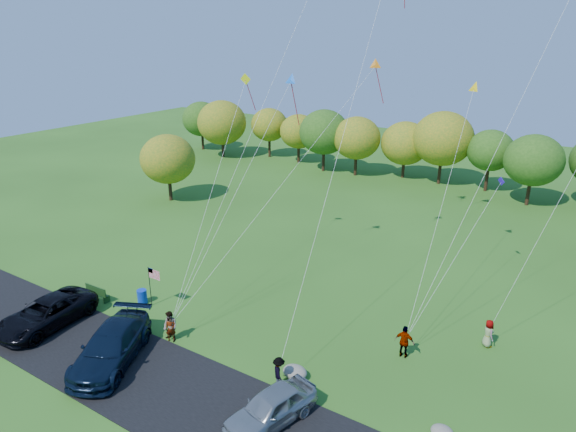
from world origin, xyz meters
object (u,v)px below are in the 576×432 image
minivan_silver (271,408)px  minivan_dark (46,313)px  flyer_e (488,333)px  minivan_navy (111,347)px  park_bench (97,292)px  flyer_c (279,372)px  trash_barrel (142,297)px  flyer_b (170,327)px  flyer_a (171,329)px  flyer_d (405,342)px

minivan_silver → minivan_dark: bearing=-164.4°
minivan_silver → flyer_e: 13.46m
flyer_e → minivan_silver: bearing=109.6°
minivan_navy → park_bench: size_ratio=3.41×
minivan_silver → flyer_c: (-1.13, 2.34, -0.03)m
trash_barrel → flyer_e: bearing=19.5°
flyer_e → trash_barrel: (-20.10, -7.14, -0.35)m
flyer_b → trash_barrel: 5.18m
flyer_b → flyer_e: 17.96m
minivan_dark → minivan_silver: minivan_dark is taller
flyer_c → park_bench: size_ratio=0.88×
minivan_silver → park_bench: (-16.08, 3.14, -0.30)m
minivan_dark → park_bench: (-0.18, 3.72, -0.34)m
flyer_c → trash_barrel: (-12.14, 2.12, -0.36)m
flyer_e → trash_barrel: 21.33m
flyer_a → flyer_d: (11.78, 5.74, 0.15)m
minivan_dark → flyer_d: flyer_d is taller
minivan_dark → flyer_c: 15.05m
minivan_silver → flyer_a: 8.87m
minivan_dark → minivan_silver: 15.91m
minivan_dark → trash_barrel: size_ratio=6.44×
minivan_dark → flyer_e: (22.72, 12.18, -0.08)m
flyer_e → trash_barrel: size_ratio=1.75×
minivan_silver → park_bench: minivan_silver is taller
flyer_e → minivan_dark: bearing=78.2°
flyer_a → park_bench: (-7.52, 0.79, -0.24)m
flyer_b → flyer_e: (15.40, 9.26, -0.11)m
trash_barrel → flyer_c: bearing=-9.9°
flyer_d → flyer_e: size_ratio=1.15×
trash_barrel → park_bench: bearing=-154.7°
minivan_dark → trash_barrel: minivan_dark is taller
minivan_dark → trash_barrel: (2.62, 5.05, -0.43)m
flyer_b → flyer_a: bearing=6.2°
park_bench → minivan_dark: bearing=-89.0°
minivan_silver → flyer_a: bearing=178.2°
minivan_silver → trash_barrel: minivan_silver is taller
minivan_dark → minivan_navy: (6.17, -0.27, 0.09)m
flyer_b → flyer_c: bearing=6.2°
flyer_b → park_bench: (-7.50, 0.79, -0.37)m
flyer_a → flyer_b: size_ratio=0.86×
flyer_d → minivan_navy: bearing=31.7°
flyer_c → trash_barrel: bearing=33.6°
flyer_b → trash_barrel: size_ratio=1.98×
minivan_silver → flyer_b: 8.89m
flyer_e → flyer_d: bearing=94.4°
minivan_dark → park_bench: 3.74m
minivan_dark → trash_barrel: bearing=58.2°
flyer_a → minivan_navy: bearing=-149.4°
flyer_a → flyer_e: 17.95m
flyer_a → park_bench: flyer_a is taller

